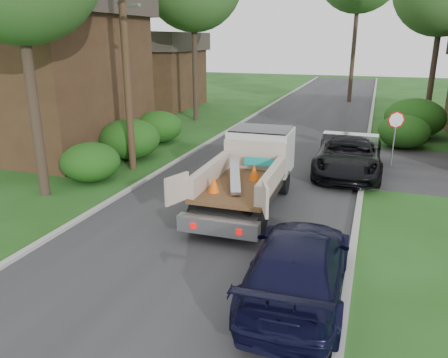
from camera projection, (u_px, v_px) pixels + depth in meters
ground at (209, 231)px, 12.94m from camera, size 120.00×120.00×0.00m
road at (280, 152)px, 21.93m from camera, size 8.00×90.00×0.02m
curb_left at (205, 145)px, 23.19m from camera, size 0.20×90.00×0.12m
curb_right at (366, 158)px, 20.64m from camera, size 0.20×90.00×0.12m
stop_sign at (395, 127)px, 18.87m from camera, size 0.71×0.32×2.48m
utility_pole at (125, 45)px, 17.54m from camera, size 2.42×1.25×10.00m
house_left_near at (33, 63)px, 21.65m from camera, size 9.72×8.64×8.40m
house_left_far at (151, 69)px, 35.99m from camera, size 7.56×7.56×6.00m
hedge_left_a at (91, 162)px, 17.33m from camera, size 2.34×2.34×1.53m
hedge_left_b at (130, 139)px, 20.52m from camera, size 2.86×2.86×1.87m
hedge_left_c at (158, 127)px, 23.79m from camera, size 2.60×2.60×1.70m
hedge_right_a at (404, 132)px, 22.56m from camera, size 2.60×2.60×1.70m
hedge_right_b at (415, 118)px, 24.97m from camera, size 3.38×3.38×2.21m
flatbed_truck at (253, 165)px, 15.14m from camera, size 2.89×6.20×2.33m
black_pickup at (348, 155)px, 18.24m from camera, size 2.76×5.76×1.58m
navy_suv at (298, 264)px, 9.52m from camera, size 2.27×5.19×1.48m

